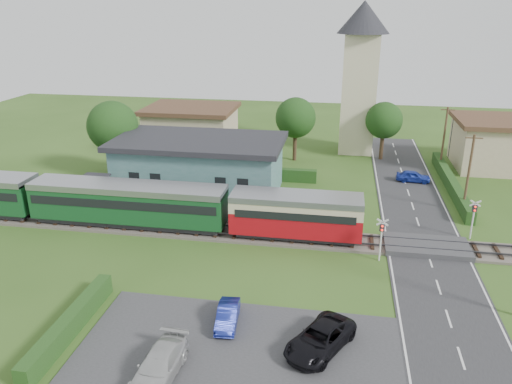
% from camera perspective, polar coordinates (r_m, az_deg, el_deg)
% --- Properties ---
extents(ground, '(120.00, 120.00, 0.00)m').
position_cam_1_polar(ground, '(37.43, 3.96, -6.72)').
color(ground, '#2D4C19').
extents(railway_track, '(76.00, 3.20, 0.49)m').
position_cam_1_polar(railway_track, '(39.16, 4.28, -5.24)').
color(railway_track, '#4C443D').
rests_on(railway_track, ground).
extents(road, '(6.00, 70.00, 0.05)m').
position_cam_1_polar(road, '(37.92, 19.30, -7.52)').
color(road, '#28282B').
rests_on(road, ground).
extents(car_park, '(17.00, 9.00, 0.08)m').
position_cam_1_polar(car_park, '(27.59, -2.08, -17.82)').
color(car_park, '#333335').
rests_on(car_park, ground).
extents(crossing_deck, '(6.20, 3.40, 0.45)m').
position_cam_1_polar(crossing_deck, '(39.59, 18.91, -5.91)').
color(crossing_deck, '#333335').
rests_on(crossing_deck, ground).
extents(platform, '(30.00, 3.00, 0.45)m').
position_cam_1_polar(platform, '(43.89, -8.39, -2.29)').
color(platform, gray).
rests_on(platform, ground).
extents(equipment_hut, '(2.30, 2.30, 2.55)m').
position_cam_1_polar(equipment_hut, '(46.37, -17.94, 0.19)').
color(equipment_hut, beige).
rests_on(equipment_hut, platform).
extents(station_building, '(16.00, 9.00, 5.30)m').
position_cam_1_polar(station_building, '(48.22, -6.45, 3.07)').
color(station_building, '#3E6C6B').
rests_on(station_building, ground).
extents(train, '(43.20, 2.90, 3.40)m').
position_cam_1_polar(train, '(42.97, -18.26, -0.86)').
color(train, '#232328').
rests_on(train, ground).
extents(church_tower, '(6.00, 6.00, 17.60)m').
position_cam_1_polar(church_tower, '(61.51, 11.85, 13.79)').
color(church_tower, beige).
rests_on(church_tower, ground).
extents(house_west, '(10.80, 8.80, 5.50)m').
position_cam_1_polar(house_west, '(62.53, -7.37, 7.23)').
color(house_west, tan).
rests_on(house_west, ground).
extents(house_east, '(8.80, 8.80, 5.50)m').
position_cam_1_polar(house_east, '(61.25, 25.60, 5.07)').
color(house_east, tan).
rests_on(house_east, ground).
extents(hedge_carpark, '(0.80, 9.00, 1.20)m').
position_cam_1_polar(hedge_carpark, '(30.33, -20.52, -14.02)').
color(hedge_carpark, '#193814').
rests_on(hedge_carpark, ground).
extents(hedge_roadside, '(0.80, 18.00, 1.20)m').
position_cam_1_polar(hedge_roadside, '(52.99, 21.34, 0.98)').
color(hedge_roadside, '#193814').
rests_on(hedge_roadside, ground).
extents(hedge_station, '(22.00, 0.80, 1.30)m').
position_cam_1_polar(hedge_station, '(52.98, -5.04, 2.43)').
color(hedge_station, '#193814').
rests_on(hedge_station, ground).
extents(tree_a, '(5.20, 5.20, 8.00)m').
position_cam_1_polar(tree_a, '(53.77, -16.06, 7.21)').
color(tree_a, '#332316').
rests_on(tree_a, ground).
extents(tree_b, '(4.60, 4.60, 7.34)m').
position_cam_1_polar(tree_b, '(57.62, 4.54, 8.45)').
color(tree_b, '#332316').
rests_on(tree_b, ground).
extents(tree_c, '(4.20, 4.20, 6.78)m').
position_cam_1_polar(tree_c, '(59.62, 14.42, 7.92)').
color(tree_c, '#332316').
rests_on(tree_c, ground).
extents(utility_pole_c, '(1.40, 0.22, 7.00)m').
position_cam_1_polar(utility_pole_c, '(46.52, 23.13, 2.03)').
color(utility_pole_c, '#473321').
rests_on(utility_pole_c, ground).
extents(utility_pole_d, '(1.40, 0.22, 7.00)m').
position_cam_1_polar(utility_pole_d, '(57.81, 20.68, 5.79)').
color(utility_pole_d, '#473321').
rests_on(utility_pole_d, ground).
extents(crossing_signal_near, '(0.84, 0.28, 3.28)m').
position_cam_1_polar(crossing_signal_near, '(36.14, 14.15, -4.61)').
color(crossing_signal_near, silver).
rests_on(crossing_signal_near, ground).
extents(crossing_signal_far, '(0.84, 0.28, 3.28)m').
position_cam_1_polar(crossing_signal_far, '(41.74, 23.63, -2.29)').
color(crossing_signal_far, silver).
rests_on(crossing_signal_far, ground).
extents(streetlamp_west, '(0.30, 0.30, 5.15)m').
position_cam_1_polar(streetlamp_west, '(60.41, -15.17, 6.44)').
color(streetlamp_west, '#3F3F47').
rests_on(streetlamp_west, ground).
extents(streetlamp_east, '(0.30, 0.30, 5.15)m').
position_cam_1_polar(streetlamp_east, '(63.06, 21.46, 6.30)').
color(streetlamp_east, '#3F3F47').
rests_on(streetlamp_east, ground).
extents(car_on_road, '(3.49, 1.58, 1.16)m').
position_cam_1_polar(car_on_road, '(53.64, 17.52, 1.73)').
color(car_on_road, '#1D34A5').
rests_on(car_on_road, road).
extents(car_park_blue, '(1.44, 3.35, 1.07)m').
position_cam_1_polar(car_park_blue, '(29.26, -3.27, -13.90)').
color(car_park_blue, navy).
rests_on(car_park_blue, car_park).
extents(car_park_silver, '(2.09, 4.62, 1.31)m').
position_cam_1_polar(car_park_silver, '(26.10, -11.02, -18.91)').
color(car_park_silver, '#BCBCBC').
rests_on(car_park_silver, car_park).
extents(car_park_dark, '(4.12, 5.16, 1.30)m').
position_cam_1_polar(car_park_dark, '(27.53, 7.35, -16.29)').
color(car_park_dark, black).
rests_on(car_park_dark, car_park).
extents(pedestrian_near, '(0.68, 0.48, 1.78)m').
position_cam_1_polar(pedestrian_near, '(42.12, 1.21, -1.42)').
color(pedestrian_near, gray).
rests_on(pedestrian_near, platform).
extents(pedestrian_far, '(0.91, 1.04, 1.81)m').
position_cam_1_polar(pedestrian_far, '(45.71, -17.91, -0.63)').
color(pedestrian_far, gray).
rests_on(pedestrian_far, platform).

